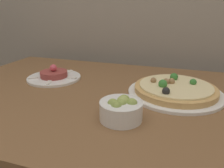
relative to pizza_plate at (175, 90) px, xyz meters
name	(u,v)px	position (x,y,z in m)	size (l,w,h in m)	color
dining_table	(130,119)	(-0.15, -0.07, -0.11)	(1.49, 0.83, 0.77)	brown
pizza_plate	(175,90)	(0.00, 0.00, 0.00)	(0.33, 0.33, 0.06)	white
tartare_plate	(54,76)	(-0.51, 0.02, 0.00)	(0.23, 0.23, 0.06)	white
small_bowl	(121,109)	(-0.13, -0.24, 0.01)	(0.12, 0.12, 0.07)	white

